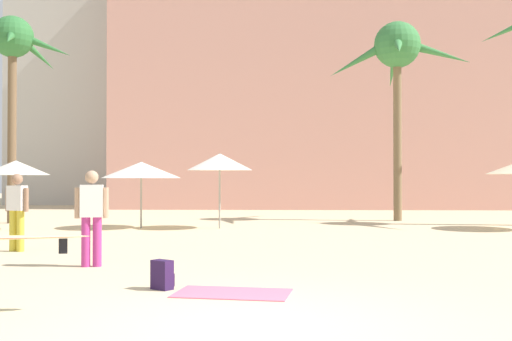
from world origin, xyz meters
The scene contains 11 objects.
ground centered at (0.00, 0.00, 0.00)m, with size 120.00×120.00×0.00m, color beige.
hotel_pink centered at (2.93, 29.39, 7.55)m, with size 23.03×8.70×15.10m, color #DB9989.
palm_tree_far_left centered at (-9.28, 15.27, 6.21)m, with size 3.99×3.85×7.44m.
palm_tree_center centered at (4.79, 17.10, 6.31)m, with size 5.43×5.37×7.57m.
cafe_umbrella_0 centered at (-1.60, 13.19, 2.13)m, with size 2.10×2.10×2.40m.
cafe_umbrella_1 centered at (-7.82, 12.20, 1.93)m, with size 2.06×2.06×2.16m.
cafe_umbrella_3 centered at (-4.14, 13.22, 1.87)m, with size 2.56×2.56×2.13m.
beach_towel centered at (-0.33, 1.84, 0.01)m, with size 1.57×0.93×0.01m, color #EF6684.
backpack centered at (-1.36, 2.14, 0.20)m, with size 0.35×0.34×0.42m.
person_far_left centered at (-5.43, 6.69, 0.93)m, with size 0.60×0.33×1.70m.
person_mid_right centered at (-3.08, 4.40, 0.96)m, with size 0.61×0.30×1.74m.
Camera 1 is at (0.32, -6.80, 1.59)m, focal length 43.96 mm.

